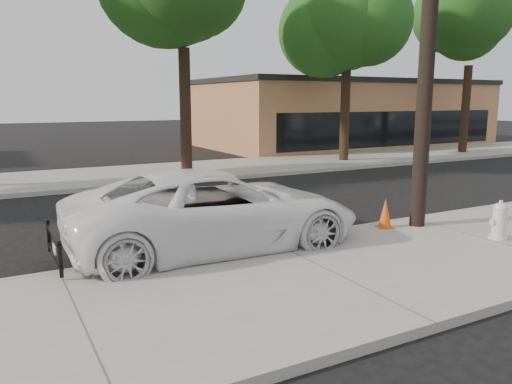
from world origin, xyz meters
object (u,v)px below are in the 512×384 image
fire_hydrant (499,222)px  police_cruiser (216,210)px  utility_pole (429,17)px  traffic_cone (385,214)px

fire_hydrant → police_cruiser: bearing=165.5°
utility_pole → fire_hydrant: 4.53m
traffic_cone → fire_hydrant: bearing=-52.6°
traffic_cone → police_cruiser: bearing=169.6°
police_cruiser → fire_hydrant: 5.79m
utility_pole → traffic_cone: utility_pole is taller
police_cruiser → fire_hydrant: police_cruiser is taller
police_cruiser → traffic_cone: size_ratio=8.90×
utility_pole → traffic_cone: (-0.79, 0.20, -4.23)m
utility_pole → traffic_cone: 4.31m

